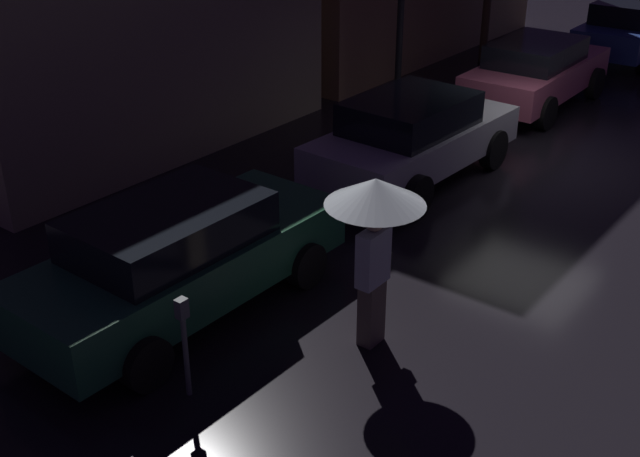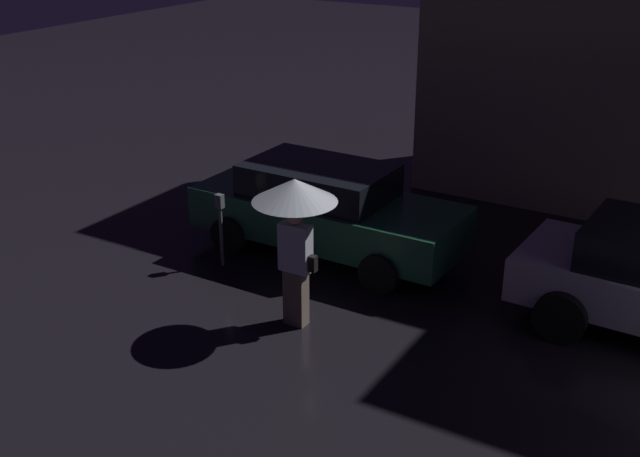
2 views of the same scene
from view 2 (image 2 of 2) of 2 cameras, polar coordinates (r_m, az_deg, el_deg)
The scene contains 3 objects.
parked_car_green at distance 12.96m, azimuth 0.41°, elevation 1.46°, with size 4.45×1.91×1.48m.
pedestrian_with_umbrella at distance 10.40m, azimuth -1.79°, elevation 1.41°, with size 1.12×1.12×2.11m.
parking_meter at distance 12.58m, azimuth -7.08°, elevation 0.48°, with size 0.12×0.10×1.20m.
Camera 2 is at (-1.30, -9.00, 5.49)m, focal length 45.00 mm.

